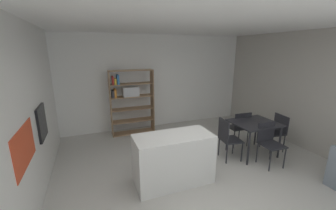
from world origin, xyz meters
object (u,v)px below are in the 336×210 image
object	(u,v)px
dining_table	(254,126)
dining_chair_near	(269,140)
open_bookshelf	(130,98)
dining_chair_far	(240,126)
dining_chair_window_side	(277,129)
dining_chair_island_side	(227,136)
kitchen_island	(173,159)
built_in_oven	(42,122)

from	to	relation	value
dining_table	dining_chair_near	size ratio (longest dim) A/B	1.09
open_bookshelf	dining_chair_far	world-z (taller)	open_bookshelf
dining_table	dining_chair_far	size ratio (longest dim) A/B	1.10
dining_chair_window_side	dining_chair_far	size ratio (longest dim) A/B	0.97
dining_chair_window_side	dining_chair_island_side	world-z (taller)	dining_chair_island_side
dining_table	dining_chair_near	distance (m)	0.47
open_bookshelf	dining_chair_near	world-z (taller)	open_bookshelf
dining_table	dining_chair_window_side	size ratio (longest dim) A/B	1.13
kitchen_island	dining_chair_window_side	size ratio (longest dim) A/B	1.60
dining_chair_far	built_in_oven	bearing A→B (deg)	1.58
dining_table	dining_chair_far	world-z (taller)	dining_chair_far
dining_chair_window_side	dining_chair_far	bearing A→B (deg)	-115.56
built_in_oven	open_bookshelf	size ratio (longest dim) A/B	0.32
dining_table	dining_chair_near	xyz separation A→B (m)	(0.01, -0.45, -0.15)
built_in_oven	dining_table	bearing A→B (deg)	-7.48
open_bookshelf	kitchen_island	bearing A→B (deg)	-84.22
kitchen_island	dining_chair_far	bearing A→B (deg)	20.28
built_in_oven	dining_chair_far	xyz separation A→B (m)	(4.26, -0.11, -0.59)
dining_table	open_bookshelf	bearing A→B (deg)	136.21
dining_chair_island_side	dining_chair_far	xyz separation A→B (m)	(0.70, 0.44, -0.00)
dining_chair_window_side	dining_chair_island_side	size ratio (longest dim) A/B	0.94
open_bookshelf	dining_chair_island_side	size ratio (longest dim) A/B	1.98
dining_table	dining_chair_far	bearing A→B (deg)	90.60
kitchen_island	dining_table	bearing A→B (deg)	8.83
dining_chair_near	dining_table	bearing A→B (deg)	93.77
built_in_oven	dining_chair_far	distance (m)	4.30
built_in_oven	dining_table	world-z (taller)	built_in_oven
open_bookshelf	dining_chair_near	size ratio (longest dim) A/B	2.04
dining_chair_window_side	dining_chair_near	xyz separation A→B (m)	(-0.70, -0.43, 0.02)
built_in_oven	dining_chair_island_side	world-z (taller)	built_in_oven
kitchen_island	open_bookshelf	xyz separation A→B (m)	(-0.26, 2.61, 0.60)
kitchen_island	dining_chair_window_side	bearing A→B (deg)	6.40
open_bookshelf	dining_table	distance (m)	3.32
built_in_oven	dining_chair_island_side	bearing A→B (deg)	-8.74
built_in_oven	dining_chair_island_side	size ratio (longest dim) A/B	0.64
open_bookshelf	dining_chair_near	xyz separation A→B (m)	(2.39, -2.73, -0.52)
open_bookshelf	dining_chair_window_side	distance (m)	3.88
open_bookshelf	dining_chair_far	xyz separation A→B (m)	(2.38, -1.83, -0.51)
open_bookshelf	dining_chair_far	bearing A→B (deg)	-37.61
dining_chair_near	dining_chair_far	bearing A→B (deg)	93.74
open_bookshelf	dining_table	xyz separation A→B (m)	(2.38, -2.28, -0.37)
built_in_oven	open_bookshelf	xyz separation A→B (m)	(1.88, 1.72, -0.07)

